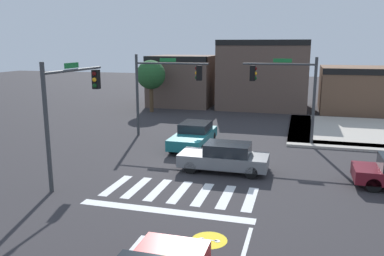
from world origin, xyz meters
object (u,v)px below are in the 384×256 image
object	(u,v)px
traffic_signal_northeast	(286,85)
roadside_tree	(151,75)
car_teal	(194,135)
traffic_signal_southwest	(71,98)
car_gray	(225,157)
traffic_signal_northwest	(164,82)

from	to	relation	value
traffic_signal_northeast	roadside_tree	world-z (taller)	traffic_signal_northeast
roadside_tree	traffic_signal_northeast	bearing A→B (deg)	-35.97
car_teal	traffic_signal_southwest	bearing A→B (deg)	-28.79
traffic_signal_northeast	car_teal	bearing A→B (deg)	22.95
car_teal	car_gray	bearing A→B (deg)	32.90
car_teal	roadside_tree	bearing A→B (deg)	-147.51
traffic_signal_northeast	traffic_signal_southwest	xyz separation A→B (m)	(-9.01, -9.14, 0.04)
traffic_signal_southwest	roadside_tree	xyz separation A→B (m)	(-3.27, 18.05, -0.36)
traffic_signal_northeast	roadside_tree	size ratio (longest dim) A/B	1.14
car_gray	roadside_tree	xyz separation A→B (m)	(-9.77, 15.27, 2.65)
car_teal	car_gray	size ratio (longest dim) A/B	1.11
traffic_signal_southwest	roadside_tree	bearing A→B (deg)	10.26
traffic_signal_southwest	car_teal	distance (m)	8.47
car_gray	traffic_signal_northeast	bearing A→B (deg)	-111.53
car_gray	roadside_tree	world-z (taller)	roadside_tree
traffic_signal_northeast	car_gray	world-z (taller)	traffic_signal_northeast
car_gray	roadside_tree	size ratio (longest dim) A/B	0.91
car_teal	traffic_signal_northwest	bearing A→B (deg)	-128.24
traffic_signal_northeast	car_gray	bearing A→B (deg)	68.47
traffic_signal_southwest	car_gray	world-z (taller)	traffic_signal_southwest
roadside_tree	traffic_signal_southwest	bearing A→B (deg)	-79.74
traffic_signal_northeast	roadside_tree	distance (m)	15.18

